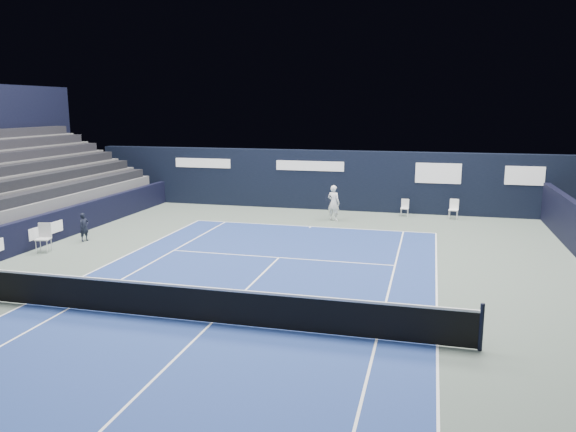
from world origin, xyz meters
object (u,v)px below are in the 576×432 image
object	(u,v)px
folding_chair_back_a	(405,205)
line_judge_chair	(44,236)
tennis_player	(334,203)
tennis_net	(211,304)
folding_chair_back_b	(454,208)

from	to	relation	value
folding_chair_back_a	line_judge_chair	xyz separation A→B (m)	(-12.72, -10.48, 0.05)
tennis_player	folding_chair_back_a	bearing A→B (deg)	31.79
folding_chair_back_a	tennis_net	xyz separation A→B (m)	(-3.98, -15.57, -0.05)
line_judge_chair	tennis_player	bearing A→B (deg)	26.71
folding_chair_back_b	tennis_net	bearing A→B (deg)	-103.37
folding_chair_back_b	line_judge_chair	world-z (taller)	line_judge_chair
folding_chair_back_b	tennis_net	world-z (taller)	tennis_net
folding_chair_back_a	tennis_net	distance (m)	16.07
line_judge_chair	tennis_net	world-z (taller)	tennis_net
folding_chair_back_a	folding_chair_back_b	bearing A→B (deg)	-0.58
folding_chair_back_a	line_judge_chair	world-z (taller)	line_judge_chair
line_judge_chair	tennis_player	distance (m)	12.71
tennis_net	folding_chair_back_a	bearing A→B (deg)	75.65
tennis_net	tennis_player	bearing A→B (deg)	86.89
folding_chair_back_a	line_judge_chair	bearing A→B (deg)	-137.15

